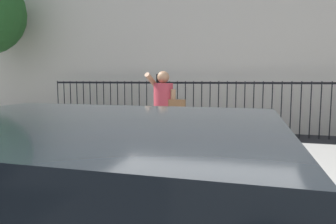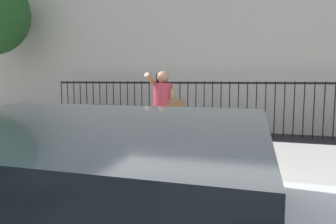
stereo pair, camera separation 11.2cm
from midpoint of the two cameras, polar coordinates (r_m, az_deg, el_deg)
ground_plane at (r=3.71m, az=4.51°, el=-20.28°), size 60.00×60.00×0.00m
sidewalk at (r=5.71m, az=9.43°, el=-9.95°), size 28.00×4.40×0.15m
iron_fence at (r=9.20m, az=12.65°, el=2.06°), size 12.03×0.04×1.60m
pedestrian_on_phone at (r=5.33m, az=-0.10°, el=0.28°), size 0.71×0.50×1.65m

